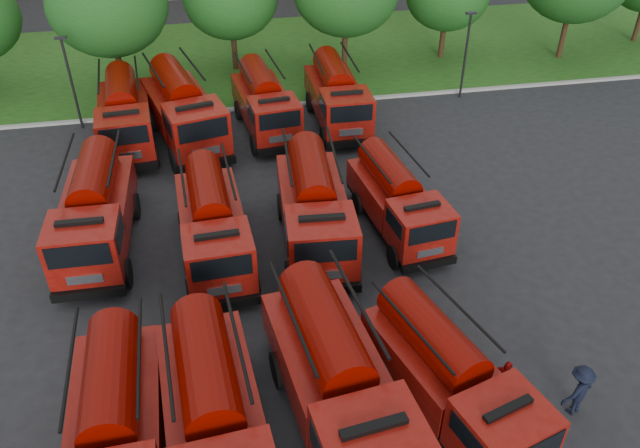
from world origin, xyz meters
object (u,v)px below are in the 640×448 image
(fire_truck_3, at_px, (450,377))
(firefighter_5, at_px, (385,211))
(fire_truck_7, at_px, (397,200))
(fire_truck_10, at_px, (265,103))
(fire_truck_8, at_px, (125,115))
(fire_truck_4, at_px, (95,212))
(firefighter_2, at_px, (501,397))
(fire_truck_9, at_px, (183,110))
(firefighter_4, at_px, (119,361))
(fire_truck_2, at_px, (338,382))
(fire_truck_6, at_px, (314,207))
(fire_truck_5, at_px, (213,224))
(fire_truck_1, at_px, (215,421))
(firefighter_3, at_px, (571,410))
(fire_truck_0, at_px, (115,432))
(fire_truck_11, at_px, (337,96))

(fire_truck_3, relative_size, firefighter_5, 3.58)
(fire_truck_7, bearing_deg, fire_truck_10, 105.82)
(fire_truck_8, bearing_deg, fire_truck_7, -45.57)
(fire_truck_4, distance_m, firefighter_2, 16.64)
(firefighter_2, bearing_deg, fire_truck_9, 5.32)
(fire_truck_4, xyz_separation_m, firefighter_4, (1.09, -6.61, -1.71))
(fire_truck_10, relative_size, firefighter_4, 3.84)
(fire_truck_9, relative_size, firefighter_4, 4.45)
(fire_truck_9, bearing_deg, fire_truck_2, -91.59)
(firefighter_4, bearing_deg, fire_truck_8, -41.75)
(firefighter_4, bearing_deg, fire_truck_6, -98.78)
(firefighter_2, bearing_deg, fire_truck_6, 4.54)
(fire_truck_2, relative_size, fire_truck_8, 1.05)
(fire_truck_5, bearing_deg, fire_truck_7, 0.51)
(firefighter_5, bearing_deg, fire_truck_10, -63.76)
(firefighter_5, bearing_deg, fire_truck_1, 54.79)
(fire_truck_9, xyz_separation_m, firefighter_2, (9.37, -18.88, -1.84))
(fire_truck_5, xyz_separation_m, firefighter_3, (10.29, -9.59, -1.63))
(fire_truck_5, height_order, fire_truck_8, fire_truck_8)
(fire_truck_2, height_order, firefighter_2, fire_truck_2)
(fire_truck_0, height_order, fire_truck_8, fire_truck_8)
(fire_truck_3, bearing_deg, firefighter_3, -27.05)
(fire_truck_1, xyz_separation_m, firefighter_5, (7.96, 11.15, -1.71))
(fire_truck_10, bearing_deg, firefighter_5, -70.44)
(fire_truck_0, bearing_deg, firefighter_2, 0.01)
(fire_truck_10, height_order, firefighter_4, fire_truck_10)
(fire_truck_5, relative_size, firefighter_4, 3.82)
(fire_truck_2, bearing_deg, fire_truck_8, 103.17)
(fire_truck_5, bearing_deg, fire_truck_11, 52.89)
(fire_truck_11, distance_m, firefighter_3, 20.70)
(fire_truck_11, bearing_deg, fire_truck_10, -178.76)
(fire_truck_3, xyz_separation_m, fire_truck_4, (-11.01, 10.49, 0.17))
(fire_truck_6, relative_size, fire_truck_8, 1.01)
(fire_truck_2, bearing_deg, fire_truck_3, -11.53)
(fire_truck_1, distance_m, fire_truck_8, 20.02)
(fire_truck_8, bearing_deg, fire_truck_6, -56.67)
(fire_truck_5, relative_size, fire_truck_10, 0.99)
(firefighter_2, bearing_deg, fire_truck_11, -17.71)
(fire_truck_2, distance_m, fire_truck_11, 19.88)
(fire_truck_1, height_order, firefighter_3, fire_truck_1)
(firefighter_2, height_order, firefighter_4, firefighter_4)
(fire_truck_2, height_order, fire_truck_11, fire_truck_2)
(fire_truck_4, bearing_deg, fire_truck_1, -67.83)
(fire_truck_2, bearing_deg, fire_truck_4, 119.62)
(fire_truck_3, bearing_deg, fire_truck_2, 159.23)
(fire_truck_2, height_order, fire_truck_5, fire_truck_2)
(fire_truck_8, bearing_deg, firefighter_4, -93.17)
(fire_truck_1, relative_size, fire_truck_3, 1.08)
(fire_truck_7, distance_m, fire_truck_9, 12.94)
(fire_truck_3, distance_m, fire_truck_4, 15.20)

